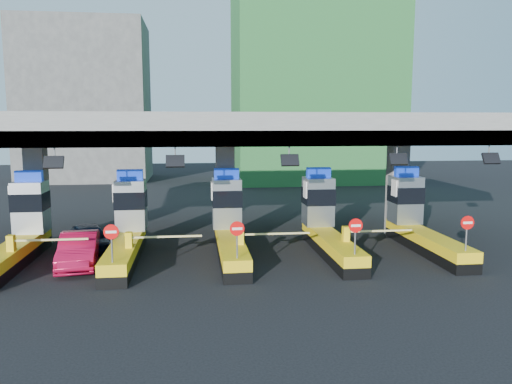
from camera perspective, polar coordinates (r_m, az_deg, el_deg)
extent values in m
plane|color=black|center=(25.39, -3.06, -7.02)|extent=(120.00, 120.00, 0.00)
cube|color=slate|center=(27.55, -3.60, 7.27)|extent=(28.00, 12.00, 1.50)
cube|color=#4C4C49|center=(21.87, -2.66, 6.12)|extent=(28.00, 0.60, 0.70)
cube|color=slate|center=(28.96, -23.70, -0.29)|extent=(1.00, 1.00, 5.50)
cube|color=slate|center=(27.80, -3.54, 0.04)|extent=(1.00, 1.00, 5.50)
cube|color=slate|center=(30.12, 15.81, 0.36)|extent=(1.00, 1.00, 5.50)
cylinder|color=slate|center=(22.59, -22.03, 4.09)|extent=(0.06, 0.06, 0.50)
cube|color=black|center=(22.42, -22.12, 3.16)|extent=(0.80, 0.38, 0.54)
cylinder|color=slate|center=(21.85, -9.22, 4.45)|extent=(0.06, 0.06, 0.50)
cube|color=black|center=(21.67, -9.22, 3.50)|extent=(0.80, 0.38, 0.54)
cylinder|color=slate|center=(22.23, 3.81, 4.59)|extent=(0.06, 0.06, 0.50)
cube|color=black|center=(22.06, 3.90, 3.65)|extent=(0.80, 0.38, 0.54)
cylinder|color=slate|center=(23.69, 15.80, 4.51)|extent=(0.06, 0.06, 0.50)
cube|color=black|center=(23.53, 15.96, 3.63)|extent=(0.80, 0.38, 0.54)
cylinder|color=slate|center=(25.78, 25.08, 4.31)|extent=(0.06, 0.06, 0.50)
cube|color=black|center=(25.63, 25.28, 3.50)|extent=(0.80, 0.38, 0.54)
cube|color=black|center=(25.68, -25.93, -7.06)|extent=(1.20, 8.00, 0.50)
cube|color=#E5B70C|center=(25.57, -25.99, -5.98)|extent=(1.20, 8.00, 0.50)
cube|color=#9EA3A8|center=(27.89, -24.34, -1.55)|extent=(1.50, 1.50, 2.60)
cube|color=black|center=(27.83, -24.39, -0.94)|extent=(1.56, 1.56, 0.90)
cube|color=#0C2DBF|center=(27.70, -24.52, 1.68)|extent=(1.30, 0.35, 0.55)
cube|color=white|center=(27.76, -26.18, -0.23)|extent=(0.06, 0.70, 0.90)
cube|color=#E5B70C|center=(24.22, -26.20, -5.27)|extent=(0.30, 0.35, 0.70)
cube|color=white|center=(23.71, -22.43, -5.07)|extent=(3.20, 0.08, 0.08)
cube|color=black|center=(24.53, -14.72, -7.20)|extent=(1.20, 8.00, 0.50)
cube|color=#E5B70C|center=(24.41, -14.76, -6.07)|extent=(1.20, 8.00, 0.50)
cube|color=#9EA3A8|center=(26.83, -14.09, -1.43)|extent=(1.50, 1.50, 2.60)
cube|color=black|center=(26.76, -14.12, -0.80)|extent=(1.56, 1.56, 0.90)
cube|color=#0C2DBF|center=(26.63, -14.20, 1.93)|extent=(1.30, 0.35, 0.55)
cube|color=white|center=(26.55, -15.93, -0.06)|extent=(0.06, 0.70, 0.90)
cylinder|color=slate|center=(20.74, -16.15, -6.00)|extent=(0.07, 0.07, 1.30)
cylinder|color=red|center=(20.58, -16.22, -4.40)|extent=(0.60, 0.04, 0.60)
cube|color=white|center=(20.55, -16.23, -4.41)|extent=(0.42, 0.02, 0.10)
cube|color=#E5B70C|center=(23.07, -14.33, -5.32)|extent=(0.30, 0.35, 0.70)
cube|color=white|center=(22.89, -10.23, -5.04)|extent=(3.20, 0.08, 0.08)
cube|color=black|center=(24.37, -2.89, -7.05)|extent=(1.20, 8.00, 0.50)
cube|color=#E5B70C|center=(24.24, -2.90, -5.91)|extent=(1.20, 8.00, 0.50)
cube|color=#9EA3A8|center=(26.68, -3.37, -1.26)|extent=(1.50, 1.50, 2.60)
cube|color=black|center=(26.62, -3.37, -0.63)|extent=(1.56, 1.56, 0.90)
cube|color=#0C2DBF|center=(26.48, -3.40, 2.12)|extent=(1.30, 0.35, 0.55)
cube|color=white|center=(26.24, -5.08, 0.12)|extent=(0.06, 0.70, 0.90)
cylinder|color=slate|center=(20.54, -2.17, -5.82)|extent=(0.07, 0.07, 1.30)
cylinder|color=red|center=(20.38, -2.17, -4.20)|extent=(0.60, 0.04, 0.60)
cube|color=white|center=(20.36, -2.17, -4.22)|extent=(0.42, 0.02, 0.10)
cube|color=#E5B70C|center=(22.97, -1.81, -5.13)|extent=(0.30, 0.35, 0.70)
cube|color=white|center=(23.15, 2.27, -4.78)|extent=(3.20, 0.08, 0.08)
cube|color=black|center=(25.22, 8.59, -6.62)|extent=(1.20, 8.00, 0.50)
cube|color=#E5B70C|center=(25.10, 8.61, -5.52)|extent=(1.20, 8.00, 0.50)
cube|color=#9EA3A8|center=(27.46, 7.10, -1.05)|extent=(1.50, 1.50, 2.60)
cube|color=black|center=(27.39, 7.12, -0.43)|extent=(1.56, 1.56, 0.90)
cube|color=#0C2DBF|center=(27.26, 7.16, 2.24)|extent=(1.30, 0.35, 0.55)
cube|color=white|center=(26.89, 5.63, 0.29)|extent=(0.06, 0.70, 0.90)
cylinder|color=slate|center=(21.54, 11.26, -5.33)|extent=(0.07, 0.07, 1.30)
cylinder|color=red|center=(21.39, 11.32, -3.78)|extent=(0.60, 0.04, 0.60)
cube|color=white|center=(21.37, 11.35, -3.79)|extent=(0.42, 0.02, 0.10)
cube|color=#E5B70C|center=(23.94, 10.23, -4.72)|extent=(0.30, 0.35, 0.70)
cube|color=white|center=(24.46, 13.94, -4.33)|extent=(3.20, 0.08, 0.08)
cube|color=black|center=(26.98, 18.93, -6.01)|extent=(1.20, 8.00, 0.50)
cube|color=#E5B70C|center=(26.87, 18.97, -4.97)|extent=(1.20, 8.00, 0.50)
cube|color=#9EA3A8|center=(29.09, 16.69, -0.82)|extent=(1.50, 1.50, 2.60)
cube|color=black|center=(29.03, 16.73, -0.24)|extent=(1.56, 1.56, 0.90)
cube|color=#0C2DBF|center=(28.90, 16.82, 2.27)|extent=(1.30, 0.35, 0.55)
cube|color=white|center=(28.41, 15.52, 0.45)|extent=(0.06, 0.70, 0.90)
cylinder|color=slate|center=(23.58, 22.91, -4.66)|extent=(0.07, 0.07, 1.30)
cylinder|color=red|center=(23.44, 23.02, -3.25)|extent=(0.60, 0.04, 0.60)
cube|color=white|center=(23.42, 23.05, -3.26)|extent=(0.42, 0.02, 0.10)
cube|color=#E5B70C|center=(25.86, 20.89, -4.19)|extent=(0.30, 0.35, 0.70)
cube|color=white|center=(26.65, 24.05, -3.79)|extent=(3.20, 0.08, 0.08)
cube|color=#1E5926|center=(58.62, 6.69, 15.07)|extent=(18.00, 12.00, 28.00)
cube|color=#4C4C49|center=(61.79, -18.87, 9.68)|extent=(14.00, 10.00, 18.00)
imported|color=black|center=(27.00, -18.47, -5.00)|extent=(3.02, 4.42, 1.40)
imported|color=#AD0D33|center=(24.38, -19.57, -6.25)|extent=(2.14, 4.79, 1.53)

